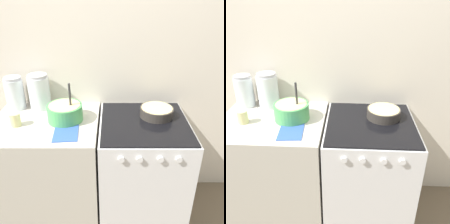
% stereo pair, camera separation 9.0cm
% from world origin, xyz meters
% --- Properties ---
extents(wall_back, '(4.54, 0.05, 2.40)m').
position_xyz_m(wall_back, '(0.00, 0.69, 1.20)').
color(wall_back, beige).
rests_on(wall_back, ground_plane).
extents(countertop_cabinet, '(0.77, 0.66, 0.89)m').
position_xyz_m(countertop_cabinet, '(-0.39, 0.33, 0.44)').
color(countertop_cabinet, beige).
rests_on(countertop_cabinet, ground_plane).
extents(stove, '(0.65, 0.68, 0.89)m').
position_xyz_m(stove, '(0.34, 0.33, 0.44)').
color(stove, silver).
rests_on(stove, ground_plane).
extents(mixing_bowl, '(0.25, 0.25, 0.28)m').
position_xyz_m(mixing_bowl, '(-0.24, 0.35, 0.96)').
color(mixing_bowl, '#4CA559').
rests_on(mixing_bowl, countertop_cabinet).
extents(baking_pan, '(0.25, 0.25, 0.07)m').
position_xyz_m(baking_pan, '(0.44, 0.42, 0.93)').
color(baking_pan, '#38332D').
rests_on(baking_pan, stove).
extents(storage_jar_left, '(0.14, 0.14, 0.26)m').
position_xyz_m(storage_jar_left, '(-0.66, 0.56, 1.00)').
color(storage_jar_left, silver).
rests_on(storage_jar_left, countertop_cabinet).
extents(storage_jar_middle, '(0.16, 0.16, 0.28)m').
position_xyz_m(storage_jar_middle, '(-0.47, 0.56, 1.01)').
color(storage_jar_middle, silver).
rests_on(storage_jar_middle, countertop_cabinet).
extents(tin_can, '(0.07, 0.07, 0.09)m').
position_xyz_m(tin_can, '(-0.57, 0.27, 0.94)').
color(tin_can, beige).
rests_on(tin_can, countertop_cabinet).
extents(recipe_page, '(0.18, 0.28, 0.01)m').
position_xyz_m(recipe_page, '(-0.21, 0.20, 0.89)').
color(recipe_page, '#3359B2').
rests_on(recipe_page, countertop_cabinet).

